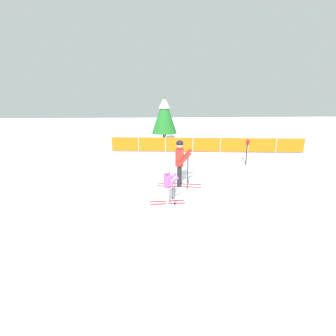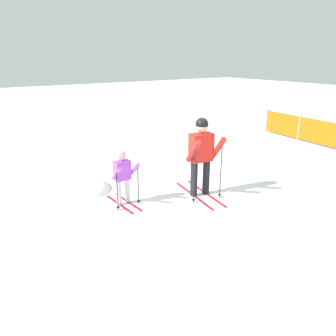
{
  "view_description": "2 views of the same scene",
  "coord_description": "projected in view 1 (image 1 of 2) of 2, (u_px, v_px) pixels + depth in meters",
  "views": [
    {
      "loc": [
        -1.25,
        -8.72,
        3.17
      ],
      "look_at": [
        -0.74,
        -0.49,
        0.86
      ],
      "focal_mm": 28.0,
      "sensor_mm": 36.0,
      "label": 1
    },
    {
      "loc": [
        4.66,
        -4.02,
        2.82
      ],
      "look_at": [
        -0.69,
        -0.32,
        0.6
      ],
      "focal_mm": 35.0,
      "sensor_mm": 36.0,
      "label": 2
    }
  ],
  "objects": [
    {
      "name": "conifer_far",
      "position": [
        164.0,
        114.0,
        17.51
      ],
      "size": [
        1.69,
        1.69,
        3.13
      ],
      "color": "#4C3823",
      "rests_on": "ground_plane"
    },
    {
      "name": "ground_plane",
      "position": [
        188.0,
        187.0,
        9.31
      ],
      "size": [
        60.0,
        60.0,
        0.0
      ],
      "primitive_type": "plane",
      "color": "white"
    },
    {
      "name": "snow_mound",
      "position": [
        128.0,
        208.0,
        7.58
      ],
      "size": [
        1.18,
        1.0,
        0.47
      ],
      "primitive_type": "ellipsoid",
      "color": "white",
      "rests_on": "ground_plane"
    },
    {
      "name": "safety_fence",
      "position": [
        207.0,
        145.0,
        14.82
      ],
      "size": [
        10.87,
        1.22,
        0.91
      ],
      "rotation": [
        0.0,
        0.0,
        -0.11
      ],
      "color": "gray",
      "rests_on": "ground_plane"
    },
    {
      "name": "skier_child",
      "position": [
        168.0,
        182.0,
        7.81
      ],
      "size": [
        1.06,
        0.54,
        1.12
      ],
      "rotation": [
        0.0,
        0.0,
        0.04
      ],
      "color": "maroon",
      "rests_on": "ground_plane"
    },
    {
      "name": "skier_adult",
      "position": [
        180.0,
        159.0,
        9.23
      ],
      "size": [
        1.6,
        0.76,
        1.66
      ],
      "rotation": [
        0.0,
        0.0,
        -0.17
      ],
      "color": "maroon",
      "rests_on": "ground_plane"
    },
    {
      "name": "trail_marker",
      "position": [
        247.0,
        149.0,
        12.17
      ],
      "size": [
        0.24,
        0.18,
        1.22
      ],
      "color": "black",
      "rests_on": "ground_plane"
    }
  ]
}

